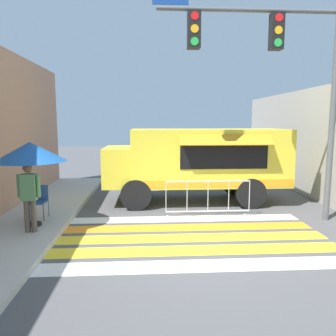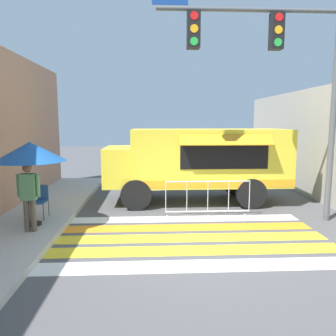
% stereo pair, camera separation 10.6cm
% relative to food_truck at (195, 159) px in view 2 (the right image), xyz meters
% --- Properties ---
extents(ground_plane, '(60.00, 60.00, 0.00)m').
position_rel_food_truck_xyz_m(ground_plane, '(-0.56, -3.79, -1.47)').
color(ground_plane, '#4C4C4F').
extents(concrete_wall_right, '(0.20, 16.00, 3.90)m').
position_rel_food_truck_xyz_m(concrete_wall_right, '(4.32, -0.79, 0.48)').
color(concrete_wall_right, '#A39E93').
rests_on(concrete_wall_right, ground_plane).
extents(crosswalk_painted, '(6.40, 3.60, 0.01)m').
position_rel_food_truck_xyz_m(crosswalk_painted, '(-0.56, -3.49, -1.46)').
color(crosswalk_painted, white).
rests_on(crosswalk_painted, ground_plane).
extents(food_truck, '(5.98, 2.57, 2.46)m').
position_rel_food_truck_xyz_m(food_truck, '(0.00, 0.00, 0.00)').
color(food_truck, yellow).
rests_on(food_truck, ground_plane).
extents(traffic_signal_pole, '(4.88, 0.29, 6.02)m').
position_rel_food_truck_xyz_m(traffic_signal_pole, '(1.79, -2.29, 2.81)').
color(traffic_signal_pole, '#515456').
rests_on(traffic_signal_pole, ground_plane).
extents(patio_umbrella, '(1.71, 1.71, 2.09)m').
position_rel_food_truck_xyz_m(patio_umbrella, '(-4.40, -2.76, 0.51)').
color(patio_umbrella, black).
rests_on(patio_umbrella, sidewalk_left).
extents(folding_chair, '(0.46, 0.46, 0.87)m').
position_rel_food_truck_xyz_m(folding_chair, '(-4.50, -2.08, -0.80)').
color(folding_chair, '#4C4C51').
rests_on(folding_chair, sidewalk_left).
extents(vendor_person, '(0.53, 0.21, 1.62)m').
position_rel_food_truck_xyz_m(vendor_person, '(-4.31, -3.25, -0.41)').
color(vendor_person, brown).
rests_on(vendor_person, sidewalk_left).
extents(barricade_front, '(2.40, 0.44, 1.07)m').
position_rel_food_truck_xyz_m(barricade_front, '(0.13, -1.90, -0.93)').
color(barricade_front, '#B7BABF').
rests_on(barricade_front, ground_plane).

